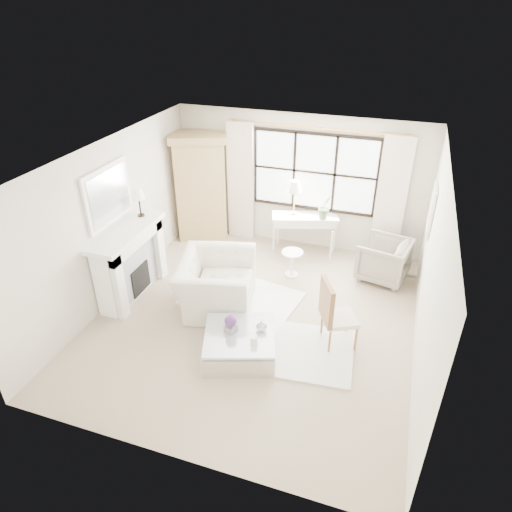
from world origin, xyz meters
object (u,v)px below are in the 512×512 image
(club_armchair, at_px, (216,284))
(coffee_table, at_px, (240,344))
(console_table, at_px, (304,233))
(armoire, at_px, (201,186))

(club_armchair, relative_size, coffee_table, 1.07)
(club_armchair, height_order, coffee_table, club_armchair)
(console_table, xyz_separation_m, club_armchair, (-0.96, -2.30, 0.04))
(armoire, bearing_deg, coffee_table, -79.48)
(armoire, distance_m, console_table, 2.33)
(club_armchair, bearing_deg, console_table, -35.17)
(armoire, bearing_deg, club_armchair, -82.47)
(armoire, height_order, coffee_table, armoire)
(armoire, xyz_separation_m, console_table, (2.21, 0.02, -0.74))
(coffee_table, bearing_deg, armoire, 103.23)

